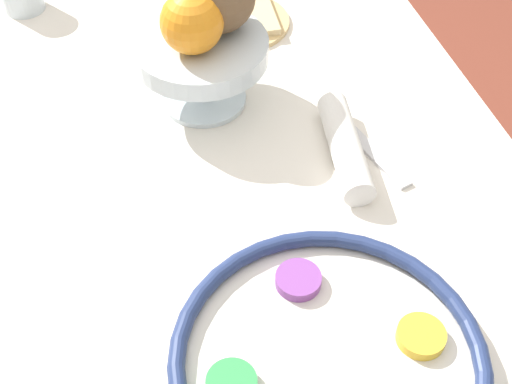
{
  "coord_description": "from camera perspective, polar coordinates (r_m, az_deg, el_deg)",
  "views": [
    {
      "loc": [
        -0.67,
        0.14,
        1.44
      ],
      "look_at": [
        -0.07,
        -0.02,
        0.76
      ],
      "focal_mm": 50.0,
      "sensor_mm": 36.0,
      "label": 1
    }
  ],
  "objects": [
    {
      "name": "dining_table",
      "position": [
        1.28,
        -1.85,
        -9.99
      ],
      "size": [
        1.46,
        0.84,
        0.72
      ],
      "color": "silver",
      "rests_on": "ground_plane"
    },
    {
      "name": "seder_plate",
      "position": [
        0.81,
        5.82,
        -13.24
      ],
      "size": [
        0.35,
        0.35,
        0.03
      ],
      "color": "silver",
      "rests_on": "dining_table"
    },
    {
      "name": "spoon",
      "position": [
        1.03,
        9.28,
        3.18
      ],
      "size": [
        0.16,
        0.06,
        0.01
      ],
      "color": "silver",
      "rests_on": "dining_table"
    },
    {
      "name": "orange_fruit",
      "position": [
        1.0,
        -5.16,
        13.36
      ],
      "size": [
        0.09,
        0.09,
        0.09
      ],
      "color": "orange",
      "rests_on": "fruit_stand"
    },
    {
      "name": "bread_plate",
      "position": [
        1.27,
        -1.19,
        13.61
      ],
      "size": [
        0.17,
        0.17,
        0.02
      ],
      "color": "tan",
      "rests_on": "dining_table"
    },
    {
      "name": "fruit_stand",
      "position": [
        1.06,
        -4.4,
        10.8
      ],
      "size": [
        0.2,
        0.2,
        0.11
      ],
      "color": "silver",
      "rests_on": "dining_table"
    },
    {
      "name": "napkin_roll",
      "position": [
        1.01,
        7.14,
        3.62
      ],
      "size": [
        0.19,
        0.07,
        0.04
      ],
      "color": "white",
      "rests_on": "dining_table"
    }
  ]
}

